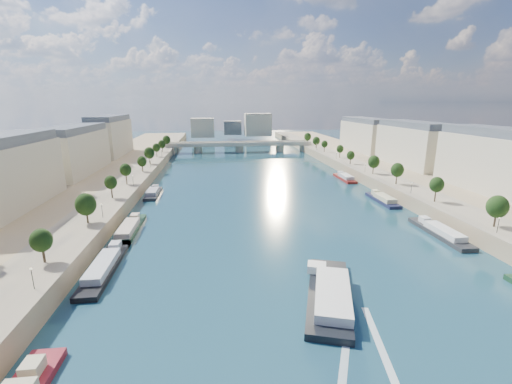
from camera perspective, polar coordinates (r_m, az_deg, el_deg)
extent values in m
plane|color=#0B2C31|center=(136.46, 1.51, -1.35)|extent=(700.00, 700.00, 0.00)
cube|color=#9E8460|center=(144.32, -28.06, -1.20)|extent=(44.00, 520.00, 5.00)
cube|color=#9E8460|center=(162.54, 27.50, 0.50)|extent=(44.00, 520.00, 5.00)
cube|color=gray|center=(138.94, -22.42, -0.04)|extent=(14.00, 520.00, 0.10)
cube|color=gray|center=(154.04, 23.00, 1.27)|extent=(14.00, 520.00, 0.10)
cylinder|color=#382B1E|center=(85.78, -31.25, -8.62)|extent=(0.50, 0.50, 3.82)
ellipsoid|color=black|center=(84.56, -31.57, -6.37)|extent=(4.80, 4.80, 5.52)
cylinder|color=#382B1E|center=(106.66, -26.14, -3.65)|extent=(0.50, 0.50, 3.82)
ellipsoid|color=black|center=(105.67, -26.36, -1.80)|extent=(4.80, 4.80, 5.52)
cylinder|color=#382B1E|center=(128.63, -22.78, -0.33)|extent=(0.50, 0.50, 3.82)
ellipsoid|color=black|center=(127.81, -22.94, 1.22)|extent=(4.80, 4.80, 5.52)
cylinder|color=#382B1E|center=(151.21, -20.41, 2.01)|extent=(0.50, 0.50, 3.82)
ellipsoid|color=black|center=(150.52, -20.53, 3.34)|extent=(4.80, 4.80, 5.52)
cylinder|color=#382B1E|center=(174.18, -18.66, 3.74)|extent=(0.50, 0.50, 3.82)
ellipsoid|color=black|center=(173.58, -18.75, 4.90)|extent=(4.80, 4.80, 5.52)
cylinder|color=#382B1E|center=(197.39, -17.31, 5.06)|extent=(0.50, 0.50, 3.82)
ellipsoid|color=black|center=(196.86, -17.39, 6.09)|extent=(4.80, 4.80, 5.52)
cylinder|color=#382B1E|center=(220.77, -16.24, 6.10)|extent=(0.50, 0.50, 3.82)
ellipsoid|color=black|center=(220.30, -16.31, 7.02)|extent=(4.80, 4.80, 5.52)
cylinder|color=#382B1E|center=(244.28, -15.38, 6.94)|extent=(0.50, 0.50, 3.82)
ellipsoid|color=black|center=(243.85, -15.44, 7.78)|extent=(4.80, 4.80, 5.52)
cylinder|color=#382B1E|center=(267.87, -14.66, 7.63)|extent=(0.50, 0.50, 3.82)
ellipsoid|color=black|center=(267.48, -14.71, 8.39)|extent=(4.80, 4.80, 5.52)
cylinder|color=#382B1E|center=(113.31, 34.62, -3.77)|extent=(0.50, 0.50, 3.82)
ellipsoid|color=black|center=(112.38, 34.88, -2.03)|extent=(4.80, 4.80, 5.52)
cylinder|color=#382B1E|center=(131.30, 27.85, -0.61)|extent=(0.50, 0.50, 3.82)
ellipsoid|color=black|center=(130.50, 28.03, 0.91)|extent=(4.80, 4.80, 5.52)
cylinder|color=#382B1E|center=(150.97, 22.78, 1.77)|extent=(0.50, 0.50, 3.82)
ellipsoid|color=black|center=(150.28, 22.91, 3.10)|extent=(4.80, 4.80, 5.52)
cylinder|color=#382B1E|center=(171.75, 18.90, 3.57)|extent=(0.50, 0.50, 3.82)
ellipsoid|color=black|center=(171.14, 19.00, 4.75)|extent=(4.80, 4.80, 5.52)
cylinder|color=#382B1E|center=(193.28, 15.86, 4.97)|extent=(0.50, 0.50, 3.82)
ellipsoid|color=black|center=(192.74, 15.93, 6.03)|extent=(4.80, 4.80, 5.52)
cylinder|color=#382B1E|center=(215.32, 13.43, 6.08)|extent=(0.50, 0.50, 3.82)
ellipsoid|color=black|center=(214.84, 13.48, 7.03)|extent=(4.80, 4.80, 5.52)
cylinder|color=#382B1E|center=(237.75, 11.44, 6.97)|extent=(0.50, 0.50, 3.82)
ellipsoid|color=black|center=(237.31, 11.49, 7.83)|extent=(4.80, 4.80, 5.52)
cylinder|color=#382B1E|center=(260.46, 9.80, 7.70)|extent=(0.50, 0.50, 3.82)
ellipsoid|color=black|center=(260.06, 9.83, 8.49)|extent=(4.80, 4.80, 5.52)
cylinder|color=#382B1E|center=(283.38, 8.41, 8.31)|extent=(0.50, 0.50, 3.82)
ellipsoid|color=black|center=(283.01, 8.44, 9.04)|extent=(4.80, 4.80, 5.52)
cylinder|color=black|center=(74.86, -33.19, -12.12)|extent=(0.14, 0.14, 4.00)
sphere|color=#FFE5B2|center=(74.03, -33.42, -10.65)|extent=(0.36, 0.36, 0.36)
cylinder|color=black|center=(109.45, -24.25, -2.95)|extent=(0.14, 0.14, 4.00)
sphere|color=#FFE5B2|center=(108.88, -24.37, -1.89)|extent=(0.36, 0.36, 0.36)
cylinder|color=black|center=(146.82, -19.81, 1.74)|extent=(0.14, 0.14, 4.00)
sphere|color=#FFE5B2|center=(146.39, -19.88, 2.54)|extent=(0.36, 0.36, 0.36)
cylinder|color=black|center=(185.28, -17.18, 4.50)|extent=(0.14, 0.14, 4.00)
sphere|color=#FFE5B2|center=(184.95, -17.23, 5.14)|extent=(0.36, 0.36, 0.36)
cylinder|color=black|center=(224.29, -15.46, 6.31)|extent=(0.14, 0.14, 4.00)
sphere|color=#FFE5B2|center=(224.01, -15.49, 6.84)|extent=(0.36, 0.36, 0.36)
cylinder|color=black|center=(108.15, 35.34, -4.62)|extent=(0.14, 0.14, 4.00)
sphere|color=#FFE5B2|center=(107.57, 35.50, -3.56)|extent=(0.36, 0.36, 0.36)
cylinder|color=black|center=(138.82, 24.48, 0.57)|extent=(0.14, 0.14, 4.00)
sphere|color=#FFE5B2|center=(138.37, 24.57, 1.41)|extent=(0.36, 0.36, 0.36)
cylinder|color=black|center=(173.34, 17.73, 3.79)|extent=(0.14, 0.14, 4.00)
sphere|color=#FFE5B2|center=(172.98, 17.79, 4.48)|extent=(0.36, 0.36, 0.36)
cylinder|color=black|center=(209.81, 13.25, 5.90)|extent=(0.14, 0.14, 4.00)
sphere|color=#FFE5B2|center=(209.52, 13.29, 6.46)|extent=(0.36, 0.36, 0.36)
cylinder|color=black|center=(247.38, 10.10, 7.35)|extent=(0.14, 0.14, 4.00)
sphere|color=#FFE5B2|center=(247.13, 10.12, 7.83)|extent=(0.36, 0.36, 0.36)
cube|color=#C5B797|center=(132.36, -36.52, 1.90)|extent=(16.00, 52.00, 20.00)
cube|color=#C5B797|center=(184.27, -27.89, 5.92)|extent=(16.00, 52.00, 20.00)
cube|color=#474C54|center=(183.20, -28.33, 9.50)|extent=(14.72, 50.44, 3.20)
cube|color=#C5B797|center=(239.00, -23.08, 8.09)|extent=(16.00, 52.00, 20.00)
cube|color=#474C54|center=(238.17, -23.36, 10.86)|extent=(14.72, 50.44, 3.20)
cube|color=#C5B797|center=(155.30, 35.50, 3.55)|extent=(16.00, 52.00, 20.00)
cube|color=#474C54|center=(154.03, 36.15, 7.77)|extent=(14.72, 50.44, 3.20)
cube|color=#C5B797|center=(201.38, 24.53, 6.91)|extent=(16.00, 52.00, 20.00)
cube|color=#474C54|center=(200.40, 24.89, 10.19)|extent=(14.72, 50.44, 3.20)
cube|color=#C5B797|center=(252.43, 17.74, 8.86)|extent=(16.00, 52.00, 20.00)
cube|color=#474C54|center=(251.64, 17.95, 11.48)|extent=(14.72, 50.44, 3.20)
cube|color=#C5B797|center=(340.69, -8.86, 10.55)|extent=(22.00, 18.00, 18.00)
cube|color=#C5B797|center=(353.17, 0.30, 11.19)|extent=(26.00, 20.00, 22.00)
cube|color=#474C54|center=(366.11, -3.96, 10.65)|extent=(18.00, 16.00, 14.00)
cube|color=#C1B79E|center=(268.91, -2.78, 7.96)|extent=(112.00, 11.00, 2.20)
cube|color=#C1B79E|center=(263.78, -2.71, 8.16)|extent=(112.00, 0.80, 0.90)
cube|color=#C1B79E|center=(273.69, -2.87, 8.39)|extent=(112.00, 0.80, 0.90)
cylinder|color=#C1B79E|center=(268.96, -9.64, 6.98)|extent=(6.40, 6.40, 5.00)
cylinder|color=#C1B79E|center=(269.36, -2.77, 7.18)|extent=(6.40, 6.40, 5.00)
cylinder|color=#C1B79E|center=(273.54, 3.98, 7.28)|extent=(6.40, 6.40, 5.00)
cube|color=#C1B79E|center=(270.63, -13.90, 6.80)|extent=(6.00, 12.00, 5.00)
cube|color=#C1B79E|center=(277.99, 8.06, 7.29)|extent=(6.00, 12.00, 5.00)
cube|color=black|center=(72.71, 11.99, -16.56)|extent=(16.30, 29.08, 2.00)
cube|color=silver|center=(69.94, 12.68, -16.15)|extent=(11.88, 19.33, 1.80)
cube|color=silver|center=(78.74, 10.08, -12.30)|extent=(4.84, 4.43, 1.80)
cube|color=silver|center=(59.05, 14.52, -25.56)|extent=(12.12, 24.05, 0.04)
cube|color=silver|center=(61.36, 20.64, -24.33)|extent=(6.19, 25.74, 0.04)
cube|color=#C1B791|center=(61.82, -33.23, -23.24)|extent=(2.50, 2.93, 1.80)
cube|color=black|center=(89.14, -23.73, -11.47)|extent=(5.00, 28.66, 1.80)
cube|color=silver|center=(86.47, -24.27, -11.11)|extent=(4.10, 15.76, 1.60)
cube|color=silver|center=(95.94, -22.41, -8.28)|extent=(2.50, 3.44, 1.80)
cube|color=#163922|center=(110.48, -20.27, -6.06)|extent=(5.00, 25.99, 1.80)
cube|color=beige|center=(108.01, -20.59, -5.60)|extent=(4.10, 14.30, 1.60)
cube|color=beige|center=(117.06, -19.51, -3.90)|extent=(2.50, 3.12, 1.80)
cube|color=#29292C|center=(149.88, -16.74, -0.39)|extent=(5.00, 19.26, 1.80)
cube|color=#9A99A1|center=(147.99, -16.88, 0.09)|extent=(4.10, 10.59, 1.60)
cube|color=#9A99A1|center=(154.97, -16.44, 0.80)|extent=(2.50, 2.31, 1.80)
cube|color=#28292B|center=(114.66, 28.24, -6.19)|extent=(5.00, 25.21, 1.80)
cube|color=silver|center=(112.59, 28.92, -5.72)|extent=(4.10, 13.86, 1.60)
cube|color=silver|center=(119.94, 26.31, -4.16)|extent=(2.50, 3.02, 1.80)
cube|color=#1A1C39|center=(143.18, 20.31, -1.39)|extent=(5.00, 21.05, 1.80)
cube|color=beige|center=(141.31, 20.68, -0.91)|extent=(4.10, 11.58, 1.60)
cube|color=beige|center=(148.15, 19.28, -0.05)|extent=(2.50, 2.53, 1.80)
cube|color=maroon|center=(178.51, 14.56, 2.13)|extent=(5.00, 20.79, 1.80)
cube|color=#AAAFB6|center=(176.65, 14.79, 2.55)|extent=(4.10, 11.44, 1.60)
cube|color=#AAAFB6|center=(183.83, 13.90, 3.10)|extent=(2.50, 2.50, 1.80)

